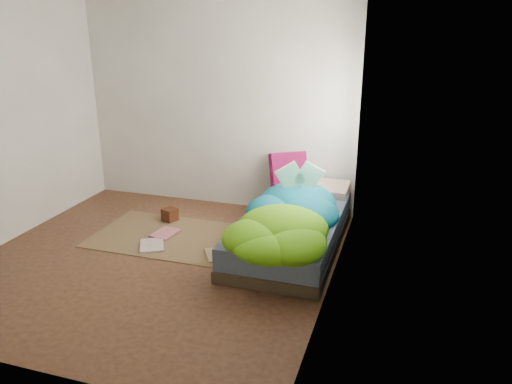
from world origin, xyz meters
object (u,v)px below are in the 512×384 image
floor_book_a (140,246)px  floor_book_b (157,232)px  open_book (300,168)px  wooden_box (170,215)px  pillow_magenta (289,170)px  bed (291,232)px

floor_book_a → floor_book_b: 0.40m
open_book → floor_book_b: 1.77m
wooden_box → pillow_magenta: bearing=27.7°
bed → wooden_box: bed is taller
bed → floor_book_a: bed is taller
bed → floor_book_b: 1.53m
pillow_magenta → open_book: bearing=-99.6°
floor_book_b → bed: bearing=14.3°
open_book → floor_book_a: bearing=-173.2°
pillow_magenta → floor_book_b: size_ratio=1.38×
open_book → floor_book_a: open_book is taller
open_book → floor_book_a: 1.88m
open_book → bed: bearing=-116.8°
pillow_magenta → floor_book_a: size_ratio=1.32×
pillow_magenta → open_book: (0.29, -0.67, 0.25)m
bed → floor_book_a: bearing=-160.4°
pillow_magenta → open_book: size_ratio=1.05×
bed → wooden_box: 1.56m
open_book → floor_book_b: (-1.55, -0.38, -0.78)m
bed → floor_book_b: bed is taller
pillow_magenta → wooden_box: (-1.28, -0.67, -0.47)m
pillow_magenta → wooden_box: 1.52m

